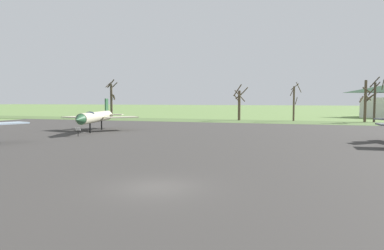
# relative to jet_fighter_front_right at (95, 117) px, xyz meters

# --- Properties ---
(ground_plane) EXTENTS (600.00, 600.00, 0.00)m
(ground_plane) POSITION_rel_jet_fighter_front_right_xyz_m (20.71, -26.68, -2.07)
(ground_plane) COLOR #607F42
(asphalt_apron) EXTENTS (108.90, 63.49, 0.05)m
(asphalt_apron) POSITION_rel_jet_fighter_front_right_xyz_m (20.71, -7.63, -2.05)
(asphalt_apron) COLOR #383533
(asphalt_apron) RESTS_ON ground
(grass_verge_strip) EXTENTS (168.90, 12.00, 0.06)m
(grass_verge_strip) POSITION_rel_jet_fighter_front_right_xyz_m (20.71, 30.11, -2.04)
(grass_verge_strip) COLOR #4E6737
(grass_verge_strip) RESTS_ON ground
(jet_fighter_front_right) EXTENTS (10.83, 14.50, 4.61)m
(jet_fighter_front_right) POSITION_rel_jet_fighter_front_right_xyz_m (0.00, 0.00, 0.00)
(jet_fighter_front_right) COLOR #B7B293
(jet_fighter_front_right) RESTS_ON ground
(info_placard_front_right) EXTENTS (0.64, 0.36, 1.10)m
(info_placard_front_right) POSITION_rel_jet_fighter_front_right_xyz_m (1.87, -6.59, -1.36)
(info_placard_front_right) COLOR black
(info_placard_front_right) RESTS_ON ground
(bare_tree_far_left) EXTENTS (2.68, 2.20, 9.58)m
(bare_tree_far_left) POSITION_rel_jet_fighter_front_right_xyz_m (-18.65, 35.92, 2.67)
(bare_tree_far_left) COLOR #42382D
(bare_tree_far_left) RESTS_ON ground
(bare_tree_left_of_center) EXTENTS (3.23, 3.30, 7.82)m
(bare_tree_left_of_center) POSITION_rel_jet_fighter_front_right_xyz_m (13.81, 33.43, 1.75)
(bare_tree_left_of_center) COLOR brown
(bare_tree_left_of_center) RESTS_ON ground
(bare_tree_center) EXTENTS (2.31, 2.45, 8.02)m
(bare_tree_center) POSITION_rel_jet_fighter_front_right_xyz_m (25.06, 34.49, 1.92)
(bare_tree_center) COLOR brown
(bare_tree_center) RESTS_ON ground
(bare_tree_right_of_center) EXTENTS (3.24, 3.09, 8.28)m
(bare_tree_right_of_center) POSITION_rel_jet_fighter_front_right_xyz_m (38.56, 34.76, 2.28)
(bare_tree_right_of_center) COLOR brown
(bare_tree_right_of_center) RESTS_ON ground
(bare_tree_far_right) EXTENTS (3.26, 3.21, 8.97)m
(bare_tree_far_right) POSITION_rel_jet_fighter_front_right_xyz_m (40.15, 34.83, 2.52)
(bare_tree_far_right) COLOR #42382D
(bare_tree_far_right) RESTS_ON ground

